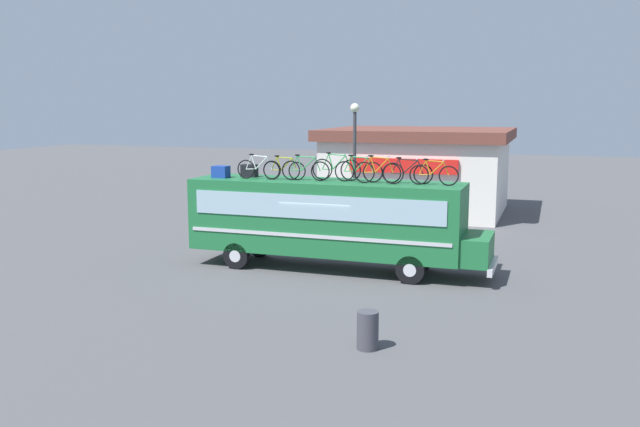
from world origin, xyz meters
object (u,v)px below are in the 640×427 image
at_px(rooftop_bicycle_4, 336,169).
at_px(rooftop_bicycle_7, 407,173).
at_px(trash_bin, 368,330).
at_px(rooftop_bicycle_5, 358,171).
at_px(luggage_bag_1, 221,172).
at_px(rooftop_bicycle_1, 259,169).
at_px(rooftop_bicycle_3, 305,170).
at_px(rooftop_bicycle_2, 284,170).
at_px(rooftop_bicycle_8, 434,174).
at_px(bus, 330,218).
at_px(luggage_bag_2, 249,171).
at_px(rooftop_bicycle_6, 379,172).

height_order(rooftop_bicycle_4, rooftop_bicycle_7, rooftop_bicycle_4).
distance_m(rooftop_bicycle_7, trash_bin, 7.94).
distance_m(rooftop_bicycle_4, rooftop_bicycle_5, 0.90).
relative_size(luggage_bag_1, rooftop_bicycle_1, 0.33).
relative_size(luggage_bag_1, trash_bin, 0.61).
bearing_deg(rooftop_bicycle_1, rooftop_bicycle_3, 3.16).
relative_size(rooftop_bicycle_2, rooftop_bicycle_8, 0.99).
relative_size(rooftop_bicycle_5, rooftop_bicycle_7, 0.98).
height_order(bus, rooftop_bicycle_1, rooftop_bicycle_1).
bearing_deg(luggage_bag_1, bus, 3.96).
height_order(rooftop_bicycle_1, rooftop_bicycle_7, rooftop_bicycle_1).
bearing_deg(rooftop_bicycle_1, rooftop_bicycle_7, 3.78).
xyz_separation_m(bus, rooftop_bicycle_2, (-1.65, -0.16, 1.66)).
xyz_separation_m(luggage_bag_1, rooftop_bicycle_5, (5.08, 0.30, 0.17)).
relative_size(bus, rooftop_bicycle_3, 6.00).
bearing_deg(rooftop_bicycle_3, rooftop_bicycle_7, 4.08).
height_order(rooftop_bicycle_1, rooftop_bicycle_3, rooftop_bicycle_3).
height_order(luggage_bag_2, rooftop_bicycle_7, rooftop_bicycle_7).
distance_m(rooftop_bicycle_3, rooftop_bicycle_4, 1.08).
xyz_separation_m(rooftop_bicycle_5, trash_bin, (2.34, -7.25, -3.05)).
bearing_deg(rooftop_bicycle_2, rooftop_bicycle_1, -173.16).
height_order(rooftop_bicycle_3, rooftop_bicycle_4, rooftop_bicycle_4).
height_order(luggage_bag_2, rooftop_bicycle_2, rooftop_bicycle_2).
bearing_deg(luggage_bag_2, rooftop_bicycle_3, -12.14).
bearing_deg(rooftop_bicycle_7, rooftop_bicycle_5, -178.08).
height_order(rooftop_bicycle_5, rooftop_bicycle_8, rooftop_bicycle_5).
relative_size(rooftop_bicycle_2, trash_bin, 1.75).
distance_m(rooftop_bicycle_3, rooftop_bicycle_8, 4.45).
relative_size(rooftop_bicycle_5, rooftop_bicycle_6, 1.00).
height_order(rooftop_bicycle_6, trash_bin, rooftop_bicycle_6).
relative_size(bus, luggage_bag_1, 19.02).
relative_size(bus, rooftop_bicycle_6, 6.20).
bearing_deg(rooftop_bicycle_5, rooftop_bicycle_7, 1.92).
bearing_deg(trash_bin, bus, 114.86).
relative_size(rooftop_bicycle_1, rooftop_bicycle_8, 1.03).
xyz_separation_m(rooftop_bicycle_3, rooftop_bicycle_8, (4.45, 0.08, -0.01)).
xyz_separation_m(bus, rooftop_bicycle_4, (0.14, 0.26, 1.71)).
distance_m(luggage_bag_1, rooftop_bicycle_6, 5.86).
distance_m(rooftop_bicycle_5, rooftop_bicycle_8, 2.59).
relative_size(rooftop_bicycle_2, rooftop_bicycle_7, 0.93).
bearing_deg(rooftop_bicycle_3, trash_bin, -59.26).
distance_m(rooftop_bicycle_4, rooftop_bicycle_8, 3.48).
bearing_deg(luggage_bag_2, rooftop_bicycle_5, -4.27).
bearing_deg(rooftop_bicycle_2, rooftop_bicycle_5, 3.88).
distance_m(bus, rooftop_bicycle_5, 1.97).
relative_size(rooftop_bicycle_4, rooftop_bicycle_6, 1.04).
xyz_separation_m(rooftop_bicycle_1, rooftop_bicycle_7, (5.26, 0.35, -0.00)).
bearing_deg(rooftop_bicycle_3, bus, 11.66).
xyz_separation_m(rooftop_bicycle_7, trash_bin, (0.67, -7.31, -3.04)).
relative_size(rooftop_bicycle_6, trash_bin, 1.86).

